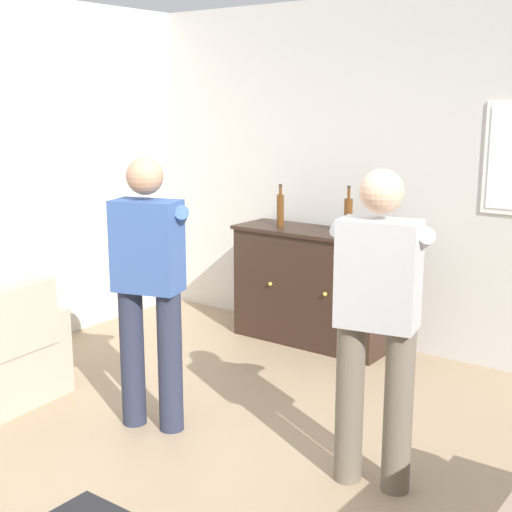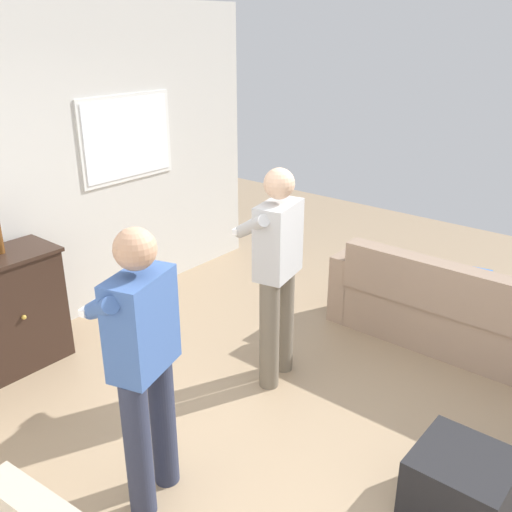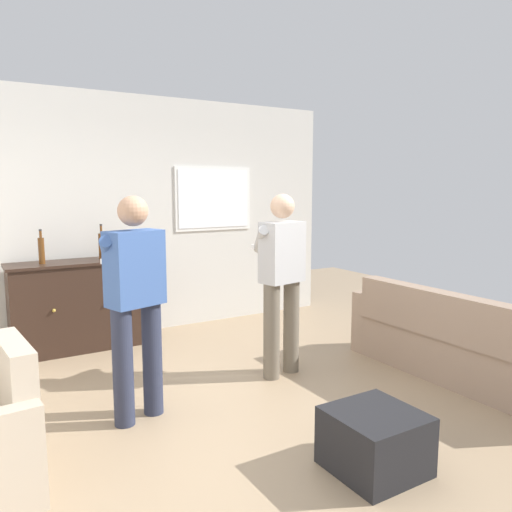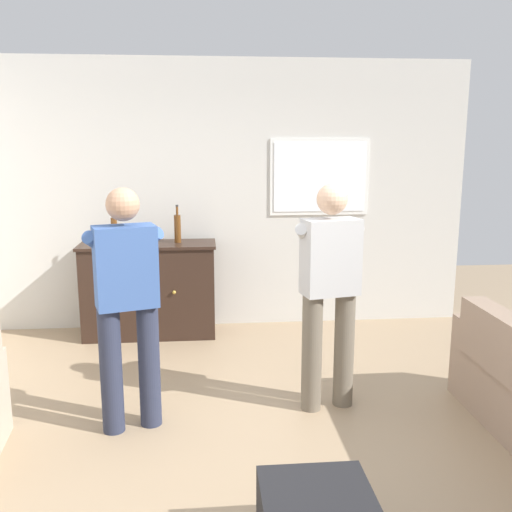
# 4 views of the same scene
# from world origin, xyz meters

# --- Properties ---
(ground) EXTENTS (10.40, 10.40, 0.00)m
(ground) POSITION_xyz_m (0.00, 0.00, 0.00)
(ground) COLOR #9E8466
(wall_back_with_window) EXTENTS (5.20, 0.15, 2.80)m
(wall_back_with_window) POSITION_xyz_m (0.02, 2.66, 1.40)
(wall_back_with_window) COLOR beige
(wall_back_with_window) RESTS_ON ground
(couch) EXTENTS (0.57, 2.29, 0.83)m
(couch) POSITION_xyz_m (1.97, -0.39, 0.32)
(couch) COLOR gray
(couch) RESTS_ON ground
(ottoman) EXTENTS (0.53, 0.53, 0.37)m
(ottoman) POSITION_xyz_m (0.31, -1.06, 0.19)
(ottoman) COLOR black
(ottoman) RESTS_ON ground
(person_standing_left) EXTENTS (0.53, 0.52, 1.68)m
(person_standing_left) POSITION_xyz_m (-0.72, 0.37, 0.94)
(person_standing_left) COLOR #282D42
(person_standing_left) RESTS_ON ground
(person_standing_right) EXTENTS (0.55, 0.51, 1.68)m
(person_standing_right) POSITION_xyz_m (0.70, 0.57, 0.94)
(person_standing_right) COLOR #6B6051
(person_standing_right) RESTS_ON ground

